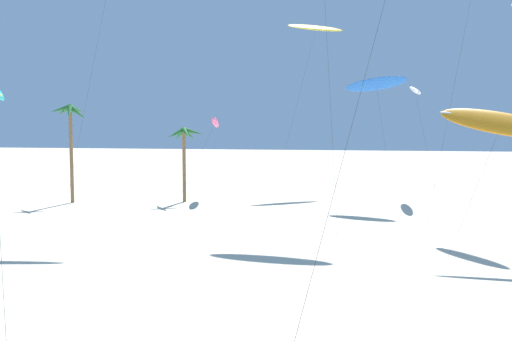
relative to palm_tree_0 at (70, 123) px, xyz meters
The scene contains 7 objects.
palm_tree_0 is the anchor object (origin of this frame).
palm_tree_1 11.25m from the palm_tree_0, 11.68° to the left, with size 3.45×3.55×7.44m.
flying_kite_1 14.28m from the palm_tree_0, 21.41° to the left, with size 4.07×6.20×8.73m.
flying_kite_3 39.54m from the palm_tree_0, 25.68° to the right, with size 7.12×4.25×9.30m.
flying_kite_6 29.70m from the palm_tree_0, ahead, with size 5.98×5.25×12.48m.
flying_kite_8 34.60m from the palm_tree_0, 13.50° to the left, with size 2.50×9.88×12.03m.
flying_kite_10 29.49m from the palm_tree_0, 33.08° to the left, with size 7.46×9.46×19.28m.
Camera 1 is at (5.31, -6.53, 8.09)m, focal length 40.23 mm.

